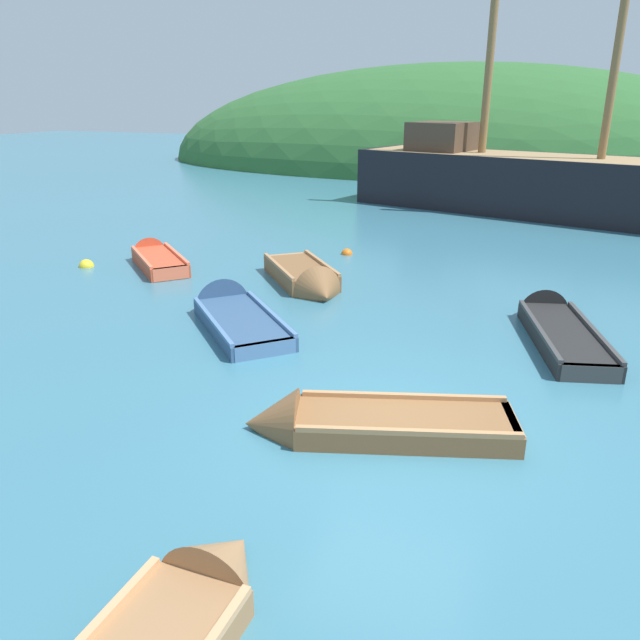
# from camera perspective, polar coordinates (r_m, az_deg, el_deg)

# --- Properties ---
(ground_plane) EXTENTS (120.00, 120.00, 0.00)m
(ground_plane) POSITION_cam_1_polar(r_m,az_deg,el_deg) (8.41, 7.02, -10.13)
(ground_plane) COLOR teal
(shore_hill) EXTENTS (40.02, 20.29, 12.53)m
(shore_hill) POSITION_cam_1_polar(r_m,az_deg,el_deg) (42.45, 12.33, 13.91)
(shore_hill) COLOR #2D602D
(shore_hill) RESTS_ON ground
(sailing_ship) EXTENTS (15.87, 7.01, 13.87)m
(sailing_ship) POSITION_cam_1_polar(r_m,az_deg,el_deg) (25.12, 18.52, 11.42)
(sailing_ship) COLOR black
(sailing_ship) RESTS_ON ground
(rowboat_far) EXTENTS (3.28, 3.35, 1.16)m
(rowboat_far) POSITION_cam_1_polar(r_m,az_deg,el_deg) (12.39, -8.15, 0.37)
(rowboat_far) COLOR #335175
(rowboat_far) RESTS_ON ground
(rowboat_portside) EXTENTS (3.71, 2.00, 1.00)m
(rowboat_portside) POSITION_cam_1_polar(r_m,az_deg,el_deg) (8.27, 3.67, -9.88)
(rowboat_portside) COLOR brown
(rowboat_portside) RESTS_ON ground
(rowboat_outer_left) EXTENTS (2.94, 2.86, 0.92)m
(rowboat_outer_left) POSITION_cam_1_polar(r_m,az_deg,el_deg) (16.99, -15.01, 5.39)
(rowboat_outer_left) COLOR #C64C2D
(rowboat_outer_left) RESTS_ON ground
(rowboat_near_dock) EXTENTS (1.93, 3.97, 0.98)m
(rowboat_near_dock) POSITION_cam_1_polar(r_m,az_deg,el_deg) (12.41, 21.01, -0.73)
(rowboat_near_dock) COLOR black
(rowboat_near_dock) RESTS_ON ground
(rowboat_outer_right) EXTENTS (2.89, 3.16, 1.11)m
(rowboat_outer_right) POSITION_cam_1_polar(r_m,az_deg,el_deg) (14.45, -1.23, 3.67)
(rowboat_outer_right) COLOR brown
(rowboat_outer_right) RESTS_ON ground
(buoy_yellow) EXTENTS (0.39, 0.39, 0.39)m
(buoy_yellow) POSITION_cam_1_polar(r_m,az_deg,el_deg) (17.33, -20.87, 4.66)
(buoy_yellow) COLOR yellow
(buoy_yellow) RESTS_ON ground
(buoy_orange) EXTENTS (0.32, 0.32, 0.32)m
(buoy_orange) POSITION_cam_1_polar(r_m,az_deg,el_deg) (17.53, 2.51, 6.13)
(buoy_orange) COLOR orange
(buoy_orange) RESTS_ON ground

